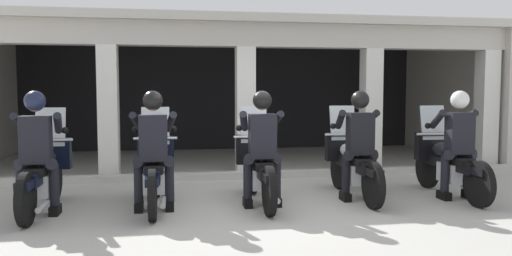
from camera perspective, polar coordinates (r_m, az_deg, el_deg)
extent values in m
plane|color=#A8A59E|center=(9.96, -2.44, -4.85)|extent=(80.00, 80.00, 0.00)
cube|color=black|center=(13.64, -3.75, 3.61)|extent=(11.01, 0.24, 2.84)
cube|color=#BCB7AD|center=(9.47, -1.26, 10.56)|extent=(11.01, 0.36, 0.44)
cube|color=#BCB7AD|center=(11.53, -2.71, 10.94)|extent=(11.01, 4.80, 0.16)
cube|color=#BCB7AD|center=(13.22, 21.32, 3.30)|extent=(0.30, 4.80, 2.84)
cube|color=silver|center=(9.41, -16.51, 1.78)|extent=(0.35, 0.36, 2.40)
cube|color=silver|center=(9.43, -1.24, 1.96)|extent=(0.35, 0.36, 2.40)
cube|color=silver|center=(10.09, 12.98, 2.00)|extent=(0.35, 0.36, 2.40)
cube|color=silver|center=(11.27, 24.84, 1.95)|extent=(0.35, 0.36, 2.40)
cube|color=#B7B5AD|center=(9.05, -0.79, -5.39)|extent=(10.61, 0.24, 0.12)
cylinder|color=black|center=(7.78, -22.07, -5.38)|extent=(0.09, 0.64, 0.64)
cylinder|color=black|center=(6.44, -24.83, -7.43)|extent=(0.09, 0.64, 0.64)
cube|color=black|center=(7.75, -22.11, -3.86)|extent=(0.14, 0.44, 0.08)
cube|color=silver|center=(7.05, -23.43, -5.98)|extent=(0.28, 0.44, 0.28)
cube|color=black|center=(7.08, -23.36, -4.87)|extent=(0.18, 1.24, 0.16)
ellipsoid|color=black|center=(7.26, -22.98, -3.20)|extent=(0.26, 0.48, 0.22)
cube|color=black|center=(6.89, -23.74, -4.53)|extent=(0.24, 0.52, 0.10)
cube|color=black|center=(6.47, -24.74, -5.79)|extent=(0.16, 0.48, 0.10)
cylinder|color=silver|center=(7.68, -22.22, -3.68)|extent=(0.05, 0.24, 0.53)
cube|color=black|center=(7.61, -22.35, -2.70)|extent=(0.52, 0.16, 0.44)
sphere|color=silver|center=(7.70, -22.18, -2.47)|extent=(0.18, 0.18, 0.18)
cube|color=silver|center=(7.55, -22.46, 0.10)|extent=(0.40, 0.14, 0.54)
cylinder|color=silver|center=(7.49, -22.56, -1.28)|extent=(0.62, 0.04, 0.04)
cylinder|color=silver|center=(6.73, -23.11, -8.14)|extent=(0.07, 0.55, 0.07)
cube|color=black|center=(6.83, -23.88, -1.24)|extent=(0.36, 0.22, 0.60)
cube|color=#591414|center=(6.94, -23.64, -0.98)|extent=(0.05, 0.02, 0.32)
sphere|color=#936B51|center=(6.82, -23.96, 2.59)|extent=(0.21, 0.21, 0.21)
sphere|color=#191E38|center=(6.82, -23.97, 2.84)|extent=(0.26, 0.26, 0.26)
cylinder|color=black|center=(6.85, -22.63, -3.80)|extent=(0.26, 0.29, 0.17)
cylinder|color=black|center=(6.88, -22.07, -6.07)|extent=(0.12, 0.12, 0.53)
cube|color=black|center=(6.95, -21.98, -8.69)|extent=(0.11, 0.26, 0.12)
cylinder|color=black|center=(6.92, -24.89, -3.79)|extent=(0.26, 0.29, 0.17)
cylinder|color=black|center=(6.98, -25.29, -6.02)|extent=(0.12, 0.12, 0.53)
cube|color=black|center=(7.05, -25.19, -8.61)|extent=(0.11, 0.26, 0.12)
cylinder|color=black|center=(6.98, -21.71, 0.51)|extent=(0.19, 0.48, 0.31)
sphere|color=black|center=(7.19, -21.02, -0.25)|extent=(0.09, 0.09, 0.09)
cylinder|color=black|center=(7.09, -25.19, 0.46)|extent=(0.19, 0.48, 0.31)
sphere|color=black|center=(7.31, -25.01, -0.30)|extent=(0.09, 0.09, 0.09)
cylinder|color=black|center=(7.59, -11.31, -5.37)|extent=(0.09, 0.64, 0.64)
cylinder|color=black|center=(6.22, -11.76, -7.53)|extent=(0.09, 0.64, 0.64)
cube|color=black|center=(7.56, -11.33, -3.82)|extent=(0.14, 0.44, 0.08)
cube|color=silver|center=(6.84, -11.53, -6.01)|extent=(0.28, 0.44, 0.28)
cube|color=black|center=(6.87, -11.53, -4.87)|extent=(0.18, 1.24, 0.16)
ellipsoid|color=black|center=(7.06, -11.49, -3.15)|extent=(0.26, 0.48, 0.22)
cube|color=black|center=(6.68, -11.60, -4.52)|extent=(0.24, 0.52, 0.10)
cube|color=black|center=(6.24, -11.76, -5.84)|extent=(0.16, 0.48, 0.10)
cylinder|color=silver|center=(7.50, -11.35, -3.64)|extent=(0.05, 0.24, 0.53)
cube|color=black|center=(7.42, -11.38, -2.63)|extent=(0.52, 0.16, 0.44)
sphere|color=silver|center=(7.52, -11.36, -2.39)|extent=(0.18, 0.18, 0.18)
cube|color=silver|center=(7.36, -11.43, 0.25)|extent=(0.40, 0.14, 0.54)
cylinder|color=silver|center=(7.30, -11.43, -1.17)|extent=(0.62, 0.04, 0.04)
cylinder|color=silver|center=(6.54, -10.57, -8.22)|extent=(0.07, 0.55, 0.07)
cube|color=black|center=(6.61, -11.66, -1.12)|extent=(0.36, 0.22, 0.60)
cube|color=black|center=(6.73, -11.62, -0.86)|extent=(0.05, 0.02, 0.32)
sphere|color=tan|center=(6.61, -11.71, 2.82)|extent=(0.21, 0.21, 0.21)
sphere|color=black|center=(6.61, -11.72, 3.08)|extent=(0.26, 0.26, 0.26)
cylinder|color=black|center=(6.67, -10.41, -3.75)|extent=(0.26, 0.29, 0.17)
cylinder|color=black|center=(6.71, -9.86, -6.07)|extent=(0.12, 0.12, 0.53)
cube|color=black|center=(6.78, -9.83, -8.75)|extent=(0.11, 0.26, 0.12)
cylinder|color=black|center=(6.68, -12.82, -3.77)|extent=(0.26, 0.29, 0.17)
cylinder|color=black|center=(6.73, -13.29, -6.09)|extent=(0.12, 0.12, 0.53)
cube|color=black|center=(6.80, -13.24, -8.77)|extent=(0.11, 0.26, 0.12)
cylinder|color=black|center=(6.82, -9.76, 0.67)|extent=(0.19, 0.48, 0.31)
sphere|color=black|center=(7.04, -9.41, -0.11)|extent=(0.09, 0.09, 0.09)
cylinder|color=black|center=(6.84, -13.45, 0.62)|extent=(0.19, 0.48, 0.31)
sphere|color=black|center=(7.06, -13.63, -0.16)|extent=(0.09, 0.09, 0.09)
cylinder|color=black|center=(7.70, -0.43, -5.16)|extent=(0.09, 0.64, 0.64)
cylinder|color=black|center=(6.34, 1.53, -7.21)|extent=(0.09, 0.64, 0.64)
cube|color=black|center=(7.66, -0.43, -3.62)|extent=(0.14, 0.44, 0.08)
cube|color=silver|center=(6.96, 0.52, -5.75)|extent=(0.28, 0.44, 0.28)
cube|color=black|center=(6.98, 0.45, -4.63)|extent=(0.18, 1.24, 0.16)
ellipsoid|color=#B2B2B7|center=(7.17, 0.16, -2.94)|extent=(0.26, 0.48, 0.22)
cube|color=black|center=(6.80, 0.71, -4.28)|extent=(0.24, 0.52, 0.10)
cube|color=black|center=(6.36, 1.43, -5.55)|extent=(0.16, 0.48, 0.10)
cylinder|color=silver|center=(7.60, -0.36, -3.45)|extent=(0.05, 0.24, 0.53)
cube|color=black|center=(7.52, -0.29, -2.45)|extent=(0.52, 0.16, 0.44)
sphere|color=silver|center=(7.62, -0.41, -2.21)|extent=(0.18, 0.18, 0.18)
cube|color=silver|center=(7.47, -0.27, 0.39)|extent=(0.40, 0.14, 0.54)
cylinder|color=silver|center=(7.41, -0.17, -1.00)|extent=(0.62, 0.04, 0.04)
cylinder|color=silver|center=(6.68, 2.06, -7.88)|extent=(0.07, 0.55, 0.07)
cube|color=black|center=(6.73, 0.74, -0.94)|extent=(0.36, 0.22, 0.60)
cube|color=#14193F|center=(6.85, 0.57, -0.68)|extent=(0.05, 0.02, 0.32)
sphere|color=tan|center=(6.72, 0.72, 2.94)|extent=(0.21, 0.21, 0.21)
sphere|color=black|center=(6.72, 0.72, 3.19)|extent=(0.26, 0.26, 0.26)
cylinder|color=black|center=(6.81, 1.87, -3.51)|extent=(0.26, 0.29, 0.17)
cylinder|color=black|center=(6.87, 2.36, -5.77)|extent=(0.12, 0.12, 0.53)
cube|color=black|center=(6.94, 2.34, -8.40)|extent=(0.11, 0.26, 0.12)
cylinder|color=black|center=(6.76, -0.46, -3.56)|extent=(0.26, 0.29, 0.17)
cylinder|color=black|center=(6.80, -0.96, -5.87)|extent=(0.12, 0.12, 0.53)
cube|color=black|center=(6.87, -0.97, -8.52)|extent=(0.11, 0.26, 0.12)
cylinder|color=black|center=(6.98, 2.19, 0.81)|extent=(0.19, 0.48, 0.31)
sphere|color=black|center=(7.20, 2.17, 0.04)|extent=(0.09, 0.09, 0.09)
cylinder|color=black|center=(6.91, -1.39, 0.77)|extent=(0.19, 0.48, 0.31)
sphere|color=black|center=(7.12, -1.93, -0.01)|extent=(0.09, 0.09, 0.09)
cylinder|color=black|center=(8.19, 9.49, -4.64)|extent=(0.09, 0.64, 0.64)
cylinder|color=black|center=(6.89, 13.25, -6.39)|extent=(0.09, 0.64, 0.64)
cube|color=black|center=(8.16, 9.50, -3.20)|extent=(0.14, 0.44, 0.08)
cube|color=silver|center=(7.48, 11.34, -5.13)|extent=(0.28, 0.44, 0.28)
cube|color=black|center=(7.51, 11.23, -4.09)|extent=(0.18, 1.24, 0.16)
ellipsoid|color=#B2B2B7|center=(7.69, 10.67, -2.53)|extent=(0.26, 0.48, 0.22)
cube|color=black|center=(7.33, 11.73, -3.75)|extent=(0.24, 0.52, 0.10)
cube|color=black|center=(6.92, 13.09, -4.87)|extent=(0.16, 0.48, 0.10)
cylinder|color=silver|center=(8.10, 9.64, -3.03)|extent=(0.05, 0.24, 0.53)
cube|color=black|center=(8.02, 9.80, -2.09)|extent=(0.52, 0.16, 0.44)
sphere|color=silver|center=(8.11, 9.57, -1.87)|extent=(0.18, 0.18, 0.18)
cube|color=silver|center=(7.97, 9.88, 0.57)|extent=(0.40, 0.14, 0.54)
cylinder|color=silver|center=(7.91, 10.05, -0.73)|extent=(0.62, 0.04, 0.04)
cylinder|color=silver|center=(7.24, 13.20, -7.04)|extent=(0.07, 0.55, 0.07)
cube|color=black|center=(7.27, 11.83, -0.64)|extent=(0.36, 0.22, 0.60)
cube|color=#591414|center=(7.38, 11.50, -0.41)|extent=(0.05, 0.02, 0.32)
sphere|color=#936B51|center=(7.26, 11.83, 2.95)|extent=(0.21, 0.21, 0.21)
sphere|color=black|center=(7.26, 11.83, 3.19)|extent=(0.26, 0.26, 0.26)
cylinder|color=black|center=(7.37, 12.75, -3.01)|extent=(0.26, 0.29, 0.17)
cylinder|color=black|center=(7.43, 13.15, -5.10)|extent=(0.12, 0.12, 0.53)
cube|color=black|center=(7.50, 13.08, -7.54)|extent=(0.11, 0.26, 0.12)
cylinder|color=black|center=(7.27, 10.71, -3.08)|extent=(0.26, 0.29, 0.17)
cylinder|color=black|center=(7.29, 10.23, -5.24)|extent=(0.12, 0.12, 0.53)
cube|color=black|center=(7.36, 10.17, -7.72)|extent=(0.11, 0.26, 0.12)
cylinder|color=black|center=(7.55, 12.78, 0.97)|extent=(0.19, 0.48, 0.31)
sphere|color=black|center=(7.76, 12.46, 0.25)|extent=(0.09, 0.09, 0.09)
cylinder|color=black|center=(7.39, 9.62, 0.95)|extent=(0.19, 0.48, 0.31)
sphere|color=black|center=(7.59, 8.81, 0.21)|extent=(0.09, 0.09, 0.09)
cylinder|color=black|center=(8.62, 19.00, -4.37)|extent=(0.09, 0.64, 0.64)
cylinder|color=black|center=(7.43, 24.14, -5.88)|extent=(0.09, 0.64, 0.64)
cube|color=black|center=(8.59, 19.04, -3.00)|extent=(0.14, 0.44, 0.08)
cube|color=silver|center=(7.97, 21.57, -4.77)|extent=(0.28, 0.44, 0.28)
cube|color=black|center=(7.99, 21.41, -3.80)|extent=(0.18, 1.24, 0.16)
ellipsoid|color=black|center=(8.16, 20.66, -2.34)|extent=(0.26, 0.48, 0.22)
cube|color=black|center=(7.83, 22.10, -3.47)|extent=(0.24, 0.52, 0.10)
cube|color=black|center=(7.45, 23.93, -4.47)|extent=(0.16, 0.48, 0.10)
cylinder|color=silver|center=(8.53, 19.23, -2.84)|extent=(0.05, 0.24, 0.53)
cube|color=black|center=(8.46, 19.45, -1.94)|extent=(0.52, 0.16, 0.44)
sphere|color=silver|center=(8.55, 19.13, -1.74)|extent=(0.18, 0.18, 0.18)
cube|color=silver|center=(8.42, 19.58, 0.58)|extent=(0.40, 0.14, 0.54)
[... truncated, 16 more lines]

